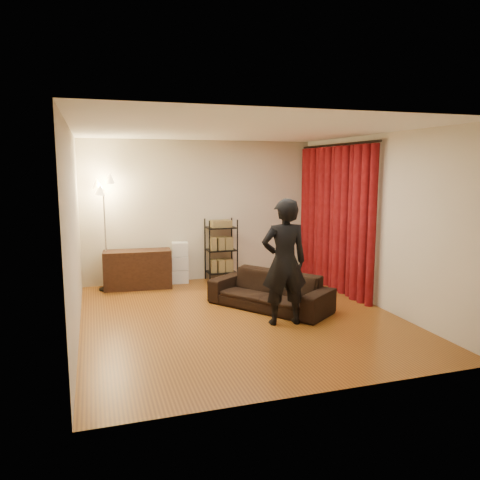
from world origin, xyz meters
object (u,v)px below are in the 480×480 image
object	(u,v)px
media_cabinet	(138,269)
sofa	(270,291)
person	(284,262)
wire_shelf	(221,250)
floor_lamp	(105,235)
storage_boxes	(180,263)

from	to	relation	value
media_cabinet	sofa	bearing A→B (deg)	-41.40
person	wire_shelf	xyz separation A→B (m)	(-0.16, 2.75, -0.28)
wire_shelf	sofa	bearing A→B (deg)	-64.80
wire_shelf	floor_lamp	size ratio (longest dim) A/B	0.60
wire_shelf	floor_lamp	xyz separation A→B (m)	(-2.15, -0.09, 0.40)
person	wire_shelf	bearing A→B (deg)	-81.19
person	wire_shelf	world-z (taller)	person
person	storage_boxes	bearing A→B (deg)	-65.45
media_cabinet	floor_lamp	bearing A→B (deg)	178.80
media_cabinet	person	bearing A→B (deg)	-51.97
storage_boxes	wire_shelf	distance (m)	0.83
media_cabinet	storage_boxes	xyz separation A→B (m)	(0.81, 0.17, 0.04)
storage_boxes	sofa	bearing A→B (deg)	-62.98
media_cabinet	wire_shelf	world-z (taller)	wire_shelf
media_cabinet	storage_boxes	distance (m)	0.83
media_cabinet	storage_boxes	world-z (taller)	storage_boxes
media_cabinet	floor_lamp	world-z (taller)	floor_lamp
media_cabinet	wire_shelf	bearing A→B (deg)	8.74
person	wire_shelf	size ratio (longest dim) A/B	1.47
media_cabinet	wire_shelf	xyz separation A→B (m)	(1.61, 0.14, 0.25)
person	floor_lamp	distance (m)	3.53
sofa	wire_shelf	world-z (taller)	wire_shelf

